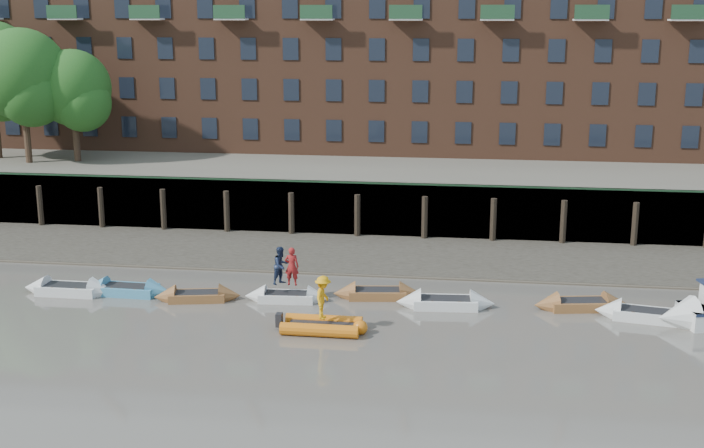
% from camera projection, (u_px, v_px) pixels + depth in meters
% --- Properties ---
extents(ground, '(220.00, 220.00, 0.00)m').
position_uv_depth(ground, '(334.00, 390.00, 31.50)').
color(ground, '#5E5951').
rests_on(ground, ground).
extents(foreshore, '(110.00, 8.00, 0.50)m').
position_uv_depth(foreshore, '(384.00, 255.00, 48.83)').
color(foreshore, '#3D382F').
rests_on(foreshore, ground).
extents(mud_band, '(110.00, 1.60, 0.10)m').
position_uv_depth(mud_band, '(378.00, 273.00, 45.56)').
color(mud_band, '#4C4336').
rests_on(mud_band, ground).
extents(river_wall, '(110.00, 1.23, 3.30)m').
position_uv_depth(river_wall, '(392.00, 210.00, 52.67)').
color(river_wall, '#2D2A26').
rests_on(river_wall, ground).
extents(bank_terrace, '(110.00, 28.00, 3.20)m').
position_uv_depth(bank_terrace, '(409.00, 170.00, 65.78)').
color(bank_terrace, '#5E594D').
rests_on(bank_terrace, ground).
extents(apartment_terrace, '(80.60, 15.56, 20.98)m').
position_uv_depth(apartment_terrace, '(412.00, 16.00, 64.08)').
color(apartment_terrace, brown).
rests_on(apartment_terrace, bank_terrace).
extents(tree_cluster, '(11.76, 7.74, 9.40)m').
position_uv_depth(tree_cluster, '(20.00, 75.00, 59.08)').
color(tree_cluster, '#3A281C').
rests_on(tree_cluster, bank_terrace).
extents(rowboat_0, '(4.54, 1.35, 1.32)m').
position_uv_depth(rowboat_0, '(69.00, 289.00, 42.14)').
color(rowboat_0, silver).
rests_on(rowboat_0, ground).
extents(rowboat_1, '(4.41, 1.43, 1.27)m').
position_uv_depth(rowboat_1, '(128.00, 290.00, 42.08)').
color(rowboat_1, teal).
rests_on(rowboat_1, ground).
extents(rowboat_2, '(4.17, 1.96, 1.17)m').
position_uv_depth(rowboat_2, '(197.00, 296.00, 41.20)').
color(rowboat_2, brown).
rests_on(rowboat_2, ground).
extents(rowboat_3, '(4.03, 1.40, 1.15)m').
position_uv_depth(rowboat_3, '(287.00, 297.00, 41.12)').
color(rowboat_3, silver).
rests_on(rowboat_3, ground).
extents(rowboat_4, '(4.29, 1.73, 1.21)m').
position_uv_depth(rowboat_4, '(377.00, 294.00, 41.56)').
color(rowboat_4, brown).
rests_on(rowboat_4, ground).
extents(rowboat_5, '(4.58, 1.62, 1.30)m').
position_uv_depth(rowboat_5, '(445.00, 303.00, 40.22)').
color(rowboat_5, silver).
rests_on(rowboat_5, ground).
extents(rowboat_6, '(4.46, 1.99, 1.25)m').
position_uv_depth(rowboat_6, '(581.00, 304.00, 40.00)').
color(rowboat_6, brown).
rests_on(rowboat_6, ground).
extents(rowboat_7, '(4.66, 2.13, 1.30)m').
position_uv_depth(rowboat_7, '(647.00, 315.00, 38.60)').
color(rowboat_7, silver).
rests_on(rowboat_7, ground).
extents(rib_tender, '(3.61, 1.72, 0.63)m').
position_uv_depth(rib_tender, '(325.00, 326.00, 37.17)').
color(rib_tender, orange).
rests_on(rib_tender, ground).
extents(person_rower_a, '(0.67, 0.45, 1.81)m').
position_uv_depth(person_rower_a, '(292.00, 266.00, 40.80)').
color(person_rower_a, maroon).
rests_on(person_rower_a, rowboat_3).
extents(person_rower_b, '(1.06, 1.11, 1.80)m').
position_uv_depth(person_rower_b, '(281.00, 265.00, 40.95)').
color(person_rower_b, '#19233F').
rests_on(person_rower_b, rowboat_3).
extents(person_rib_crew, '(0.79, 1.26, 1.86)m').
position_uv_depth(person_rib_crew, '(323.00, 297.00, 36.91)').
color(person_rib_crew, orange).
rests_on(person_rib_crew, rib_tender).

